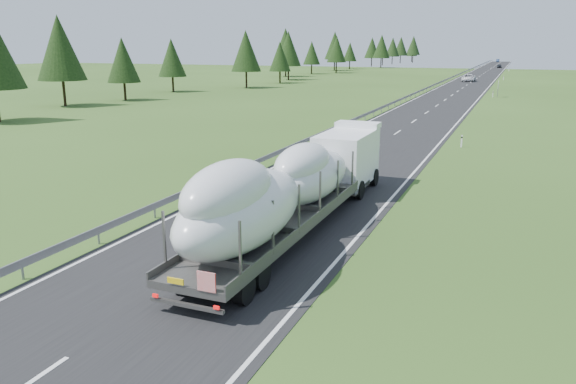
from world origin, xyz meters
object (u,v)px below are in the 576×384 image
at_px(highway_sign, 498,86).
at_px(distant_car_dark, 499,66).
at_px(distant_car_blue, 498,61).
at_px(distant_van, 469,78).
at_px(boat_truck, 292,184).

relative_size(highway_sign, distant_car_dark, 0.66).
bearing_deg(distant_car_blue, distant_van, -92.32).
relative_size(highway_sign, boat_truck, 0.13).
bearing_deg(boat_truck, distant_van, 91.28).
relative_size(distant_van, distant_car_dark, 1.52).
bearing_deg(distant_van, distant_car_blue, 91.24).
bearing_deg(distant_car_dark, boat_truck, -94.65).
relative_size(boat_truck, distant_car_blue, 4.52).
bearing_deg(boat_truck, distant_car_blue, 90.65).
xyz_separation_m(distant_van, distant_car_blue, (-0.66, 169.98, -0.10)).
bearing_deg(boat_truck, highway_sign, 85.91).
relative_size(distant_car_dark, distant_car_blue, 0.89).
height_order(highway_sign, distant_van, highway_sign).
distance_m(highway_sign, distant_car_blue, 210.83).
relative_size(highway_sign, distant_van, 0.44).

